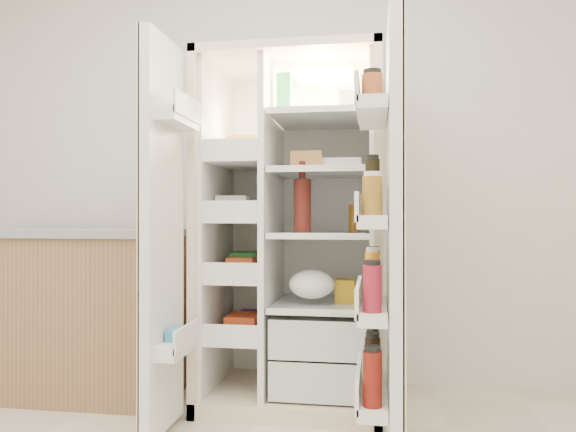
# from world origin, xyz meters

# --- Properties ---
(wall_back) EXTENTS (4.00, 0.02, 2.70)m
(wall_back) POSITION_xyz_m (0.00, 2.00, 1.35)
(wall_back) COLOR silver
(wall_back) RESTS_ON floor
(refrigerator) EXTENTS (0.92, 0.70, 1.80)m
(refrigerator) POSITION_xyz_m (0.15, 1.65, 0.74)
(refrigerator) COLOR beige
(refrigerator) RESTS_ON floor
(freezer_door) EXTENTS (0.15, 0.40, 1.72)m
(freezer_door) POSITION_xyz_m (-0.37, 1.05, 0.89)
(freezer_door) COLOR white
(freezer_door) RESTS_ON floor
(fridge_door) EXTENTS (0.17, 0.58, 1.72)m
(fridge_door) POSITION_xyz_m (0.61, 0.96, 0.87)
(fridge_door) COLOR white
(fridge_door) RESTS_ON floor
(kitchen_counter) EXTENTS (1.25, 0.66, 0.90)m
(kitchen_counter) POSITION_xyz_m (-1.11, 1.59, 0.45)
(kitchen_counter) COLOR olive
(kitchen_counter) RESTS_ON floor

